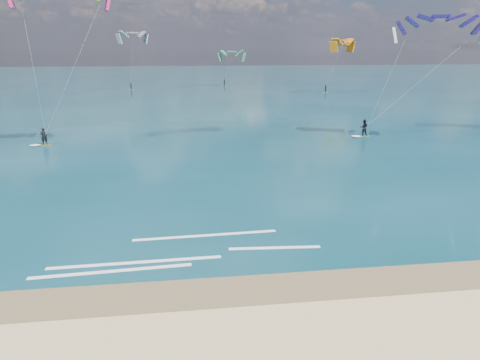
% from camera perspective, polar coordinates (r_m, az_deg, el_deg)
% --- Properties ---
extents(ground, '(320.00, 320.00, 0.00)m').
position_cam_1_polar(ground, '(52.47, -8.54, 7.18)').
color(ground, tan).
rests_on(ground, ground).
extents(wet_sand_strip, '(320.00, 2.40, 0.01)m').
position_cam_1_polar(wet_sand_strip, '(17.31, -10.62, -14.78)').
color(wet_sand_strip, brown).
rests_on(wet_sand_strip, ground).
extents(sea, '(320.00, 200.00, 0.04)m').
position_cam_1_polar(sea, '(116.02, -8.01, 12.73)').
color(sea, '#0B363D').
rests_on(sea, ground).
extents(kitesurfer_main, '(10.91, 5.95, 15.81)m').
position_cam_1_polar(kitesurfer_main, '(41.94, -23.92, 14.75)').
color(kitesurfer_main, gold).
rests_on(kitesurfer_main, sea).
extents(kitesurfer_far, '(12.26, 6.24, 13.47)m').
position_cam_1_polar(kitesurfer_far, '(46.14, 21.04, 13.77)').
color(kitesurfer_far, '#A2B91B').
rests_on(kitesurfer_far, sea).
extents(shoreline_foam, '(12.85, 3.65, 0.01)m').
position_cam_1_polar(shoreline_foam, '(20.12, -8.61, -9.69)').
color(shoreline_foam, white).
rests_on(shoreline_foam, ground).
extents(distant_kites, '(82.82, 23.32, 14.15)m').
position_cam_1_polar(distant_kites, '(95.71, -12.77, 14.96)').
color(distant_kites, '#C36911').
rests_on(distant_kites, ground).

